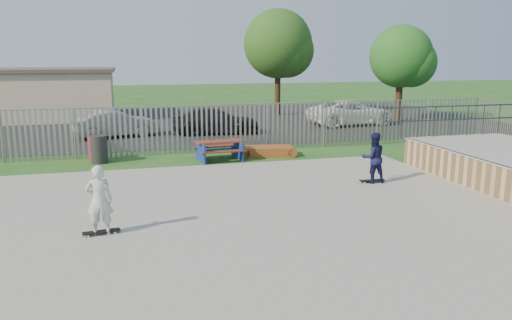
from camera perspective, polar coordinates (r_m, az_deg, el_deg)
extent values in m
plane|color=#23521C|center=(12.21, -3.43, -7.24)|extent=(120.00, 120.00, 0.00)
cube|color=gray|center=(12.19, -3.43, -6.91)|extent=(15.00, 12.00, 0.15)
cylinder|color=#383A3F|center=(15.98, 23.21, 0.38)|extent=(0.06, 7.00, 0.06)
cube|color=maroon|center=(19.37, -4.25, 2.11)|extent=(1.85, 0.87, 0.06)
cube|color=maroon|center=(18.85, -3.73, 0.96)|extent=(1.81, 0.46, 0.05)
cube|color=maroon|center=(19.98, -4.71, 1.56)|extent=(1.81, 0.46, 0.05)
cube|color=navy|center=(19.43, -4.23, 1.07)|extent=(1.72, 1.54, 0.73)
cube|color=brown|center=(20.21, 1.34, 1.01)|extent=(2.04, 1.27, 0.38)
cylinder|color=#AB1A32|center=(20.26, -17.78, 1.27)|extent=(0.57, 0.57, 0.94)
cylinder|color=#252528|center=(19.73, -17.50, 1.17)|extent=(0.63, 0.63, 1.04)
cube|color=black|center=(30.67, -10.43, 4.20)|extent=(40.00, 18.00, 0.02)
imported|color=#A2A2A7|center=(25.67, -15.72, 4.01)|extent=(4.27, 2.39, 1.33)
imported|color=black|center=(25.96, -4.65, 4.49)|extent=(4.69, 2.22, 1.32)
imported|color=white|center=(29.72, 10.83, 5.33)|extent=(5.29, 2.84, 1.41)
cube|color=beige|center=(34.90, -24.35, 6.71)|extent=(10.00, 6.00, 3.00)
cube|color=#4C4742|center=(34.82, -24.58, 9.33)|extent=(10.40, 6.40, 0.20)
cylinder|color=#402819|center=(34.08, 2.48, 8.55)|extent=(0.39, 0.39, 4.07)
sphere|color=#284E1A|center=(34.03, 2.53, 13.13)|extent=(4.56, 4.56, 4.56)
cylinder|color=#3D2618|center=(32.17, 16.02, 7.29)|extent=(0.40, 0.40, 3.37)
sphere|color=#22581E|center=(32.09, 16.25, 11.30)|extent=(3.78, 3.78, 3.78)
cube|color=black|center=(15.83, 13.13, -2.27)|extent=(0.81, 0.22, 0.02)
cube|color=black|center=(11.54, -17.26, -7.81)|extent=(0.82, 0.31, 0.02)
imported|color=#121339|center=(15.67, 13.25, 0.26)|extent=(0.77, 0.61, 1.56)
imported|color=silver|center=(11.33, -17.48, -4.40)|extent=(0.58, 0.39, 1.56)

